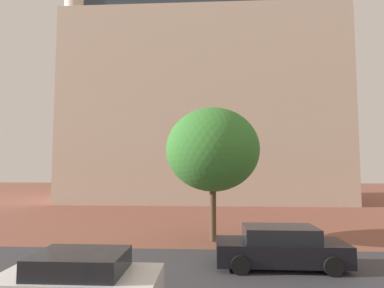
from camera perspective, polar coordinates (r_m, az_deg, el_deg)
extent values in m
plane|color=brown|center=(11.89, 1.47, -21.85)|extent=(120.00, 120.00, 0.00)
cube|color=#38383D|center=(10.36, 1.20, -24.52)|extent=(120.00, 8.10, 0.00)
cube|color=beige|center=(35.32, 2.03, 5.80)|extent=(28.70, 12.00, 19.59)
cube|color=#2D3842|center=(38.80, 1.98, 22.01)|extent=(26.40, 11.04, 2.40)
cube|color=beige|center=(36.79, 2.45, 14.76)|extent=(4.60, 4.60, 31.23)
cylinder|color=beige|center=(34.06, -20.61, 9.46)|extent=(2.80, 2.80, 23.08)
cylinder|color=beige|center=(33.53, 24.71, 9.23)|extent=(2.80, 2.80, 22.43)
cube|color=black|center=(12.17, 16.01, -18.57)|extent=(4.60, 1.71, 0.75)
cube|color=black|center=(12.03, 15.94, -15.65)|extent=(2.57, 1.50, 0.52)
cylinder|color=black|center=(11.19, 8.94, -21.21)|extent=(0.64, 0.22, 0.64)
cylinder|color=black|center=(12.82, 8.12, -19.01)|extent=(0.64, 0.22, 0.64)
cylinder|color=black|center=(11.87, 24.64, -19.88)|extent=(0.64, 0.22, 0.64)
cylinder|color=black|center=(13.42, 21.82, -18.08)|extent=(0.64, 0.22, 0.64)
cube|color=silver|center=(9.12, -20.13, -23.59)|extent=(4.10, 1.88, 0.71)
cube|color=black|center=(8.94, -20.02, -19.89)|extent=(2.30, 1.65, 0.51)
cylinder|color=black|center=(9.66, -9.64, -23.99)|extent=(0.64, 0.22, 0.64)
cylinder|color=black|center=(10.54, -25.29, -21.93)|extent=(0.64, 0.22, 0.64)
cylinder|color=brown|center=(15.50, 3.89, -12.74)|extent=(0.31, 0.31, 2.62)
ellipsoid|color=#387F33|center=(15.36, 3.83, -1.01)|extent=(4.62, 4.62, 4.16)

